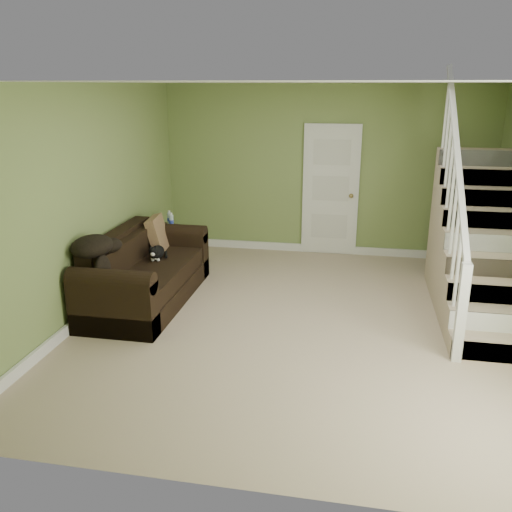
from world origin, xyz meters
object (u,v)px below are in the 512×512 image
at_px(cat, 156,253).
at_px(banana, 130,280).
at_px(side_table, 169,247).
at_px(sofa, 144,276).

height_order(cat, banana, cat).
relative_size(side_table, cat, 1.78).
bearing_deg(cat, banana, -95.43).
xyz_separation_m(side_table, cat, (0.22, -1.04, 0.25)).
bearing_deg(side_table, banana, -83.00).
bearing_deg(sofa, cat, 71.62).
relative_size(sofa, side_table, 2.63).
xyz_separation_m(cat, banana, (0.01, -0.87, -0.06)).
relative_size(cat, banana, 2.27).
relative_size(sofa, cat, 4.68).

